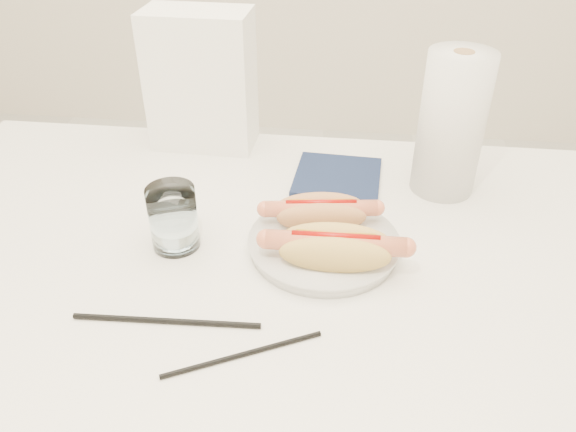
# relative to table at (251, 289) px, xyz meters

# --- Properties ---
(table) EXTENTS (1.20, 0.80, 0.75)m
(table) POSITION_rel_table_xyz_m (0.00, 0.00, 0.00)
(table) COLOR white
(table) RESTS_ON ground
(plate) EXTENTS (0.24, 0.24, 0.02)m
(plate) POSITION_rel_table_xyz_m (0.10, 0.03, 0.07)
(plate) COLOR silver
(plate) RESTS_ON table
(hotdog_left) EXTENTS (0.17, 0.08, 0.05)m
(hotdog_left) POSITION_rel_table_xyz_m (0.10, 0.07, 0.10)
(hotdog_left) COLOR #C2824D
(hotdog_left) RESTS_ON plate
(hotdog_right) EXTENTS (0.19, 0.08, 0.05)m
(hotdog_right) POSITION_rel_table_xyz_m (0.12, -0.02, 0.10)
(hotdog_right) COLOR tan
(hotdog_right) RESTS_ON plate
(water_glass) EXTENTS (0.07, 0.07, 0.10)m
(water_glass) POSITION_rel_table_xyz_m (-0.11, 0.02, 0.11)
(water_glass) COLOR white
(water_glass) RESTS_ON table
(chopstick_near) EXTENTS (0.24, 0.02, 0.01)m
(chopstick_near) POSITION_rel_table_xyz_m (-0.08, -0.14, 0.06)
(chopstick_near) COLOR black
(chopstick_near) RESTS_ON table
(chopstick_far) EXTENTS (0.18, 0.09, 0.01)m
(chopstick_far) POSITION_rel_table_xyz_m (0.03, -0.18, 0.06)
(chopstick_far) COLOR black
(chopstick_far) RESTS_ON table
(napkin_box) EXTENTS (0.19, 0.11, 0.25)m
(napkin_box) POSITION_rel_table_xyz_m (-0.15, 0.35, 0.19)
(napkin_box) COLOR white
(napkin_box) RESTS_ON table
(navy_napkin) EXTENTS (0.16, 0.16, 0.01)m
(navy_napkin) POSITION_rel_table_xyz_m (0.12, 0.24, 0.06)
(navy_napkin) COLOR #131D3B
(navy_napkin) RESTS_ON table
(paper_towel_roll) EXTENTS (0.11, 0.11, 0.24)m
(paper_towel_roll) POSITION_rel_table_xyz_m (0.29, 0.23, 0.18)
(paper_towel_roll) COLOR silver
(paper_towel_roll) RESTS_ON table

